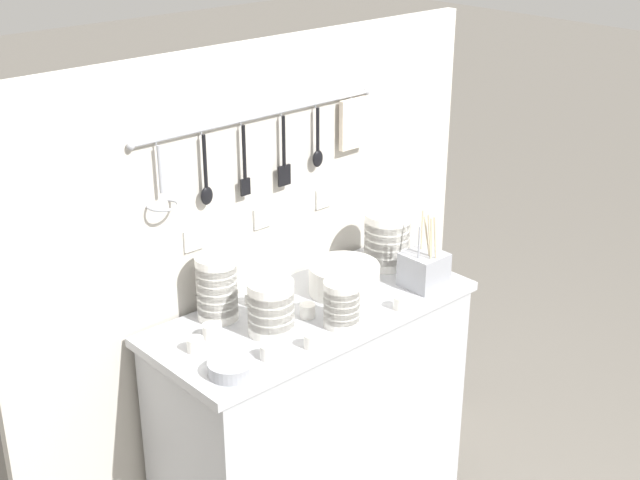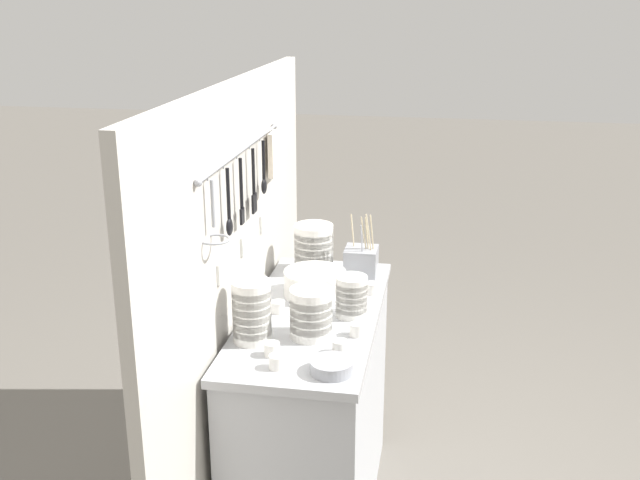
{
  "view_description": "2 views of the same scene",
  "coord_description": "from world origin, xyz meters",
  "px_view_note": "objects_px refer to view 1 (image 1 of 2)",
  "views": [
    {
      "loc": [
        -1.71,
        -1.92,
        2.25
      ],
      "look_at": [
        0.06,
        0.03,
        1.11
      ],
      "focal_mm": 50.0,
      "sensor_mm": 36.0,
      "label": 1
    },
    {
      "loc": [
        -2.47,
        -0.46,
        2.01
      ],
      "look_at": [
        -0.01,
        -0.03,
        1.17
      ],
      "focal_mm": 42.0,
      "sensor_mm": 36.0,
      "label": 2
    }
  ],
  "objects_px": {
    "bowl_stack_back_corner": "(271,307)",
    "cup_edge_near": "(282,292)",
    "cup_by_caddy": "(252,298)",
    "cup_back_left": "(195,345)",
    "cup_beside_plates": "(307,311)",
    "cutlery_caddy": "(424,269)",
    "cup_mid_row": "(268,352)",
    "bowl_stack_short_front": "(342,304)",
    "cup_centre": "(401,303)",
    "plate_stack": "(344,278)",
    "steel_mixing_bowl": "(231,368)",
    "cup_edge_far": "(312,341)",
    "bowl_stack_nested_right": "(217,287)",
    "cup_front_right": "(211,331)",
    "bowl_stack_wide_centre": "(387,239)"
  },
  "relations": [
    {
      "from": "cup_mid_row",
      "to": "cup_edge_far",
      "type": "bearing_deg",
      "value": -15.55
    },
    {
      "from": "bowl_stack_nested_right",
      "to": "cup_edge_far",
      "type": "relative_size",
      "value": 4.25
    },
    {
      "from": "cup_edge_far",
      "to": "cup_mid_row",
      "type": "relative_size",
      "value": 1.0
    },
    {
      "from": "bowl_stack_back_corner",
      "to": "cup_centre",
      "type": "distance_m",
      "value": 0.45
    },
    {
      "from": "bowl_stack_nested_right",
      "to": "bowl_stack_short_front",
      "type": "relative_size",
      "value": 1.42
    },
    {
      "from": "plate_stack",
      "to": "cup_edge_far",
      "type": "bearing_deg",
      "value": -147.86
    },
    {
      "from": "cup_back_left",
      "to": "cup_beside_plates",
      "type": "height_order",
      "value": "same"
    },
    {
      "from": "cup_back_left",
      "to": "cup_by_caddy",
      "type": "bearing_deg",
      "value": 21.52
    },
    {
      "from": "cup_mid_row",
      "to": "cup_edge_near",
      "type": "bearing_deg",
      "value": 44.15
    },
    {
      "from": "cup_edge_near",
      "to": "plate_stack",
      "type": "bearing_deg",
      "value": -28.62
    },
    {
      "from": "bowl_stack_wide_centre",
      "to": "plate_stack",
      "type": "relative_size",
      "value": 0.84
    },
    {
      "from": "cutlery_caddy",
      "to": "cup_by_caddy",
      "type": "height_order",
      "value": "cutlery_caddy"
    },
    {
      "from": "bowl_stack_nested_right",
      "to": "cup_beside_plates",
      "type": "distance_m",
      "value": 0.3
    },
    {
      "from": "cup_by_caddy",
      "to": "plate_stack",
      "type": "bearing_deg",
      "value": -24.67
    },
    {
      "from": "cup_centre",
      "to": "cup_edge_far",
      "type": "relative_size",
      "value": 1.0
    },
    {
      "from": "bowl_stack_wide_centre",
      "to": "cutlery_caddy",
      "type": "bearing_deg",
      "value": -97.73
    },
    {
      "from": "cup_edge_near",
      "to": "bowl_stack_short_front",
      "type": "bearing_deg",
      "value": -85.69
    },
    {
      "from": "bowl_stack_short_front",
      "to": "cup_centre",
      "type": "height_order",
      "value": "bowl_stack_short_front"
    },
    {
      "from": "bowl_stack_back_corner",
      "to": "cup_centre",
      "type": "bearing_deg",
      "value": -21.35
    },
    {
      "from": "cup_edge_far",
      "to": "cup_mid_row",
      "type": "xyz_separation_m",
      "value": [
        -0.14,
        0.04,
        0.0
      ]
    },
    {
      "from": "cup_edge_near",
      "to": "cup_by_caddy",
      "type": "distance_m",
      "value": 0.11
    },
    {
      "from": "plate_stack",
      "to": "cup_back_left",
      "type": "xyz_separation_m",
      "value": [
        -0.6,
        0.01,
        -0.03
      ]
    },
    {
      "from": "cutlery_caddy",
      "to": "cup_by_caddy",
      "type": "xyz_separation_m",
      "value": [
        -0.52,
        0.28,
        -0.04
      ]
    },
    {
      "from": "cup_back_left",
      "to": "bowl_stack_back_corner",
      "type": "bearing_deg",
      "value": -14.65
    },
    {
      "from": "cup_centre",
      "to": "cup_by_caddy",
      "type": "xyz_separation_m",
      "value": [
        -0.34,
        0.35,
        0.0
      ]
    },
    {
      "from": "cutlery_caddy",
      "to": "cup_by_caddy",
      "type": "bearing_deg",
      "value": 151.5
    },
    {
      "from": "bowl_stack_short_front",
      "to": "steel_mixing_bowl",
      "type": "distance_m",
      "value": 0.43
    },
    {
      "from": "cup_edge_far",
      "to": "bowl_stack_back_corner",
      "type": "bearing_deg",
      "value": 102.03
    },
    {
      "from": "bowl_stack_nested_right",
      "to": "cup_mid_row",
      "type": "height_order",
      "value": "bowl_stack_nested_right"
    },
    {
      "from": "bowl_stack_short_front",
      "to": "plate_stack",
      "type": "height_order",
      "value": "bowl_stack_short_front"
    },
    {
      "from": "cutlery_caddy",
      "to": "cup_by_caddy",
      "type": "distance_m",
      "value": 0.59
    },
    {
      "from": "cup_centre",
      "to": "cup_back_left",
      "type": "distance_m",
      "value": 0.69
    },
    {
      "from": "bowl_stack_wide_centre",
      "to": "cup_edge_near",
      "type": "distance_m",
      "value": 0.46
    },
    {
      "from": "bowl_stack_nested_right",
      "to": "cup_back_left",
      "type": "distance_m",
      "value": 0.23
    },
    {
      "from": "cup_edge_near",
      "to": "cup_by_caddy",
      "type": "height_order",
      "value": "same"
    },
    {
      "from": "bowl_stack_nested_right",
      "to": "cup_front_right",
      "type": "bearing_deg",
      "value": -136.23
    },
    {
      "from": "cutlery_caddy",
      "to": "cup_beside_plates",
      "type": "distance_m",
      "value": 0.46
    },
    {
      "from": "bowl_stack_back_corner",
      "to": "cup_edge_near",
      "type": "distance_m",
      "value": 0.24
    },
    {
      "from": "cup_centre",
      "to": "cup_by_caddy",
      "type": "height_order",
      "value": "same"
    },
    {
      "from": "bowl_stack_nested_right",
      "to": "steel_mixing_bowl",
      "type": "distance_m",
      "value": 0.35
    },
    {
      "from": "cup_by_caddy",
      "to": "cup_front_right",
      "type": "bearing_deg",
      "value": -159.32
    },
    {
      "from": "steel_mixing_bowl",
      "to": "cup_centre",
      "type": "distance_m",
      "value": 0.65
    },
    {
      "from": "cup_beside_plates",
      "to": "cup_front_right",
      "type": "xyz_separation_m",
      "value": [
        -0.31,
        0.1,
        0.0
      ]
    },
    {
      "from": "plate_stack",
      "to": "cup_edge_near",
      "type": "height_order",
      "value": "plate_stack"
    },
    {
      "from": "bowl_stack_short_front",
      "to": "plate_stack",
      "type": "relative_size",
      "value": 0.63
    },
    {
      "from": "bowl_stack_back_corner",
      "to": "bowl_stack_short_front",
      "type": "relative_size",
      "value": 1.14
    },
    {
      "from": "bowl_stack_back_corner",
      "to": "cup_edge_far",
      "type": "xyz_separation_m",
      "value": [
        0.03,
        -0.15,
        -0.06
      ]
    },
    {
      "from": "cup_edge_far",
      "to": "cup_edge_near",
      "type": "bearing_deg",
      "value": 65.5
    },
    {
      "from": "bowl_stack_back_corner",
      "to": "cup_by_caddy",
      "type": "distance_m",
      "value": 0.21
    },
    {
      "from": "cup_mid_row",
      "to": "steel_mixing_bowl",
      "type": "bearing_deg",
      "value": 177.66
    }
  ]
}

